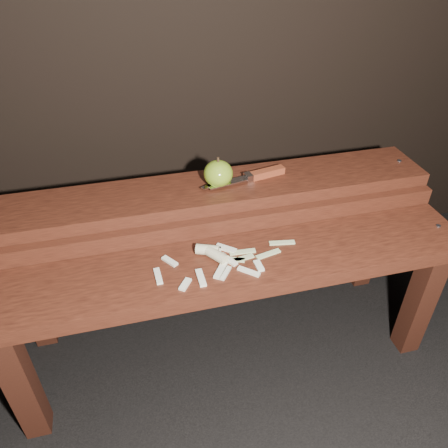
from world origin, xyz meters
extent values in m
plane|color=black|center=(0.00, 0.00, 0.00)|extent=(60.00, 60.00, 0.00)
cube|color=black|center=(-0.54, -0.10, 0.19)|extent=(0.06, 0.06, 0.38)
cube|color=black|center=(0.54, -0.10, 0.19)|extent=(0.06, 0.06, 0.38)
cube|color=#3E190F|center=(0.00, -0.05, 0.40)|extent=(1.20, 0.20, 0.04)
cylinder|color=slate|center=(0.56, -0.05, 0.42)|extent=(0.01, 0.01, 0.00)
cube|color=black|center=(-0.54, 0.20, 0.23)|extent=(0.06, 0.06, 0.46)
cube|color=black|center=(0.54, 0.20, 0.23)|extent=(0.06, 0.06, 0.46)
cube|color=#3E190F|center=(0.00, 0.07, 0.44)|extent=(1.20, 0.02, 0.05)
cube|color=#3E190F|center=(0.00, 0.17, 0.48)|extent=(1.20, 0.18, 0.04)
cylinder|color=slate|center=(0.56, 0.17, 0.50)|extent=(0.01, 0.01, 0.00)
ellipsoid|color=olive|center=(0.01, 0.17, 0.54)|extent=(0.08, 0.08, 0.07)
cylinder|color=#382314|center=(0.01, 0.17, 0.58)|extent=(0.01, 0.01, 0.01)
cube|color=maroon|center=(0.15, 0.18, 0.51)|extent=(0.10, 0.04, 0.02)
cube|color=silver|center=(0.10, 0.17, 0.51)|extent=(0.02, 0.03, 0.02)
cube|color=silver|center=(0.03, 0.16, 0.51)|extent=(0.11, 0.05, 0.00)
cube|color=silver|center=(-0.02, 0.15, 0.51)|extent=(0.04, 0.03, 0.00)
cube|color=beige|center=(-0.03, -0.09, 0.42)|extent=(0.04, 0.04, 0.01)
cube|color=beige|center=(-0.01, 0.00, 0.42)|extent=(0.05, 0.05, 0.01)
cube|color=beige|center=(-0.04, -0.08, 0.42)|extent=(0.05, 0.06, 0.01)
cube|color=beige|center=(-0.04, -0.02, 0.42)|extent=(0.03, 0.05, 0.01)
cube|color=beige|center=(0.02, -0.10, 0.42)|extent=(0.05, 0.05, 0.01)
cube|color=beige|center=(-0.02, -0.05, 0.42)|extent=(0.04, 0.05, 0.01)
cube|color=beige|center=(-0.09, -0.09, 0.42)|extent=(0.02, 0.06, 0.01)
cube|color=beige|center=(-0.13, -0.10, 0.42)|extent=(0.03, 0.04, 0.01)
cube|color=beige|center=(-0.19, -0.06, 0.42)|extent=(0.02, 0.05, 0.01)
cube|color=beige|center=(-0.15, -0.02, 0.42)|extent=(0.04, 0.04, 0.01)
cube|color=beige|center=(-0.06, 0.00, 0.42)|extent=(0.05, 0.04, 0.01)
cube|color=beige|center=(0.05, -0.09, 0.42)|extent=(0.02, 0.04, 0.01)
cylinder|color=#C9BB8C|center=(-0.04, -0.04, 0.43)|extent=(0.05, 0.06, 0.03)
cylinder|color=#C9BB8C|center=(-0.06, -0.01, 0.43)|extent=(0.06, 0.04, 0.03)
cube|color=#BCC988|center=(0.08, -0.05, 0.42)|extent=(0.07, 0.03, 0.00)
cube|color=#BCC988|center=(-0.01, -0.05, 0.42)|extent=(0.07, 0.04, 0.00)
cube|color=#BCC988|center=(0.13, -0.02, 0.42)|extent=(0.07, 0.02, 0.00)
cube|color=#BCC988|center=(0.01, -0.05, 0.42)|extent=(0.07, 0.02, 0.00)
cube|color=#BCC988|center=(0.02, -0.03, 0.42)|extent=(0.07, 0.02, 0.00)
camera|label=1|loc=(-0.22, -0.81, 1.11)|focal=35.00mm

